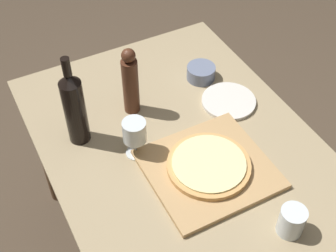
% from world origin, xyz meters
% --- Properties ---
extents(dining_table, '(0.90, 1.32, 0.73)m').
position_xyz_m(dining_table, '(0.00, 0.00, 0.64)').
color(dining_table, '#9E8966').
rests_on(dining_table, ground_plane).
extents(cutting_board, '(0.39, 0.37, 0.02)m').
position_xyz_m(cutting_board, '(0.03, -0.09, 0.74)').
color(cutting_board, tan).
rests_on(cutting_board, dining_table).
extents(pizza, '(0.27, 0.27, 0.02)m').
position_xyz_m(pizza, '(0.03, -0.09, 0.76)').
color(pizza, tan).
rests_on(pizza, cutting_board).
extents(wine_bottle, '(0.07, 0.07, 0.35)m').
position_xyz_m(wine_bottle, '(-0.30, 0.24, 0.88)').
color(wine_bottle, black).
rests_on(wine_bottle, dining_table).
extents(pepper_mill, '(0.06, 0.06, 0.27)m').
position_xyz_m(pepper_mill, '(-0.07, 0.29, 0.86)').
color(pepper_mill, '#4C2819').
rests_on(pepper_mill, dining_table).
extents(wine_glass, '(0.08, 0.08, 0.15)m').
position_xyz_m(wine_glass, '(-0.15, 0.09, 0.84)').
color(wine_glass, silver).
rests_on(wine_glass, dining_table).
extents(small_bowl, '(0.11, 0.11, 0.05)m').
position_xyz_m(small_bowl, '(0.24, 0.32, 0.76)').
color(small_bowl, slate).
rests_on(small_bowl, dining_table).
extents(drinking_tumbler, '(0.08, 0.08, 0.09)m').
position_xyz_m(drinking_tumbler, '(0.12, -0.39, 0.78)').
color(drinking_tumbler, silver).
rests_on(drinking_tumbler, dining_table).
extents(dinner_plate, '(0.20, 0.20, 0.01)m').
position_xyz_m(dinner_plate, '(0.26, 0.15, 0.74)').
color(dinner_plate, silver).
rests_on(dinner_plate, dining_table).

